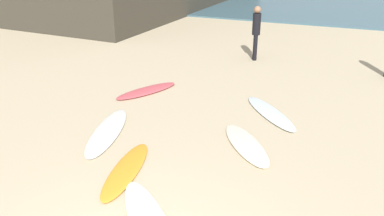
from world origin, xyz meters
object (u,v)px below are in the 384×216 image
(surfboard_5, at_px, (126,170))
(beachgoer_near, at_px, (256,30))
(surfboard_2, at_px, (107,131))
(surfboard_3, at_px, (246,144))
(surfboard_1, at_px, (147,91))
(surfboard_4, at_px, (270,113))

(surfboard_5, relative_size, beachgoer_near, 1.10)
(surfboard_2, bearing_deg, surfboard_3, 174.34)
(surfboard_2, relative_size, beachgoer_near, 1.31)
(surfboard_3, xyz_separation_m, surfboard_5, (-1.81, -1.79, -0.00))
(surfboard_1, height_order, surfboard_2, surfboard_1)
(surfboard_1, xyz_separation_m, surfboard_4, (3.53, -0.22, -0.00))
(surfboard_3, xyz_separation_m, surfboard_4, (0.13, 1.79, -0.00))
(surfboard_3, distance_m, beachgoer_near, 6.58)
(beachgoer_near, bearing_deg, surfboard_5, 161.16)
(surfboard_2, distance_m, surfboard_5, 1.72)
(surfboard_1, xyz_separation_m, surfboard_5, (1.59, -3.80, -0.01))
(surfboard_2, xyz_separation_m, surfboard_4, (3.14, 2.35, 0.00))
(surfboard_3, bearing_deg, surfboard_4, -130.59)
(surfboard_1, relative_size, surfboard_4, 0.88)
(surfboard_1, relative_size, surfboard_2, 0.81)
(surfboard_1, relative_size, surfboard_5, 0.96)
(surfboard_1, bearing_deg, surfboard_2, 124.77)
(surfboard_4, bearing_deg, surfboard_3, 46.10)
(surfboard_3, distance_m, surfboard_5, 2.54)
(beachgoer_near, bearing_deg, surfboard_3, 176.40)
(surfboard_5, bearing_deg, surfboard_1, -77.47)
(surfboard_1, height_order, surfboard_3, surfboard_1)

